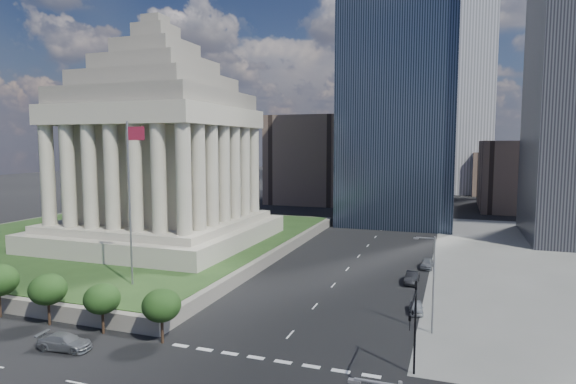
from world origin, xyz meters
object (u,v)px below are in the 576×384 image
at_px(parked_sedan_far, 427,263).
at_px(traffic_signal_ne, 414,321).
at_px(street_lamp_north, 432,279).
at_px(suv_grey, 65,342).
at_px(war_memorial, 159,131).
at_px(parked_sedan_near, 416,307).
at_px(flagpole, 131,194).
at_px(parked_sedan_mid, 412,278).

bearing_deg(parked_sedan_far, traffic_signal_ne, -86.42).
height_order(street_lamp_north, suv_grey, street_lamp_north).
bearing_deg(traffic_signal_ne, suv_grey, -172.64).
bearing_deg(street_lamp_north, war_memorial, 154.08).
bearing_deg(street_lamp_north, parked_sedan_near, 107.78).
xyz_separation_m(traffic_signal_ne, parked_sedan_far, (-1.00, 37.89, -4.48)).
xyz_separation_m(flagpole, parked_sedan_near, (33.33, 6.70, -12.48)).
bearing_deg(war_memorial, street_lamp_north, -25.92).
height_order(war_memorial, traffic_signal_ne, war_memorial).
distance_m(flagpole, parked_sedan_near, 36.21).
relative_size(war_memorial, flagpole, 1.95).
relative_size(flagpole, traffic_signal_ne, 2.50).
xyz_separation_m(flagpole, street_lamp_north, (35.16, 1.00, -7.45)).
height_order(parked_sedan_near, parked_sedan_mid, parked_sedan_mid).
bearing_deg(suv_grey, parked_sedan_mid, -47.14).
bearing_deg(parked_sedan_near, flagpole, -175.34).
distance_m(traffic_signal_ne, suv_grey, 31.81).
bearing_deg(traffic_signal_ne, street_lamp_north, 85.81).
distance_m(parked_sedan_near, parked_sedan_mid, 11.89).
height_order(war_memorial, parked_sedan_near, war_memorial).
bearing_deg(flagpole, parked_sedan_mid, 30.16).
bearing_deg(parked_sedan_far, war_memorial, -173.43).
xyz_separation_m(street_lamp_north, parked_sedan_near, (-1.83, 5.70, -5.03)).
bearing_deg(parked_sedan_near, traffic_signal_ne, -93.34).
bearing_deg(parked_sedan_far, flagpole, -138.32).
distance_m(war_memorial, traffic_signal_ne, 60.00).
bearing_deg(traffic_signal_ne, parked_sedan_mid, 94.93).
xyz_separation_m(flagpole, suv_grey, (3.10, -14.34, -12.36)).
distance_m(parked_sedan_near, parked_sedan_far, 20.88).
relative_size(street_lamp_north, suv_grey, 1.92).
relative_size(flagpole, parked_sedan_far, 4.44).
height_order(street_lamp_north, parked_sedan_far, street_lamp_north).
bearing_deg(suv_grey, flagpole, 6.26).
bearing_deg(parked_sedan_far, parked_sedan_mid, -97.21).
relative_size(flagpole, suv_grey, 3.85).
relative_size(traffic_signal_ne, parked_sedan_mid, 1.71).
height_order(flagpole, traffic_signal_ne, flagpole).
distance_m(flagpole, parked_sedan_far, 44.99).
relative_size(street_lamp_north, parked_sedan_mid, 2.14).
bearing_deg(parked_sedan_far, street_lamp_north, -84.00).
relative_size(war_memorial, parked_sedan_near, 10.44).
bearing_deg(suv_grey, traffic_signal_ne, -88.59).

